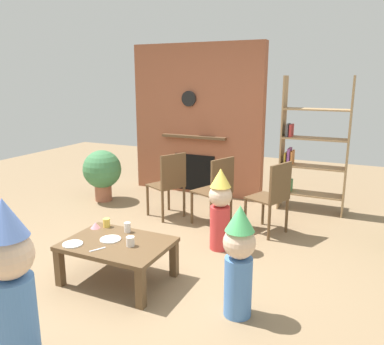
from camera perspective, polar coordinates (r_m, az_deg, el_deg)
name	(u,v)px	position (r m, az deg, el deg)	size (l,w,h in m)	color
ground_plane	(162,266)	(4.06, -4.42, -13.62)	(12.00, 12.00, 0.00)	#846B4C
brick_fireplace_feature	(197,121)	(6.32, 0.74, 7.61)	(2.20, 0.28, 2.40)	#935138
bookshelf	(309,151)	(5.68, 16.87, 3.01)	(0.90, 0.28, 1.90)	#9E7A51
coffee_table	(117,248)	(3.72, -10.92, -10.84)	(0.96, 0.69, 0.39)	brown
paper_cup_near_left	(127,227)	(3.89, -9.50, -7.97)	(0.06, 0.06, 0.10)	silver
paper_cup_near_right	(107,223)	(4.06, -12.47, -7.24)	(0.07, 0.07, 0.09)	#F2CC4C
paper_cup_center	(130,241)	(3.58, -9.06, -9.99)	(0.08, 0.08, 0.09)	silver
paper_plate_front	(110,239)	(3.75, -11.92, -9.60)	(0.19, 0.19, 0.01)	white
paper_plate_rear	(73,244)	(3.74, -17.17, -10.03)	(0.18, 0.18, 0.01)	white
birthday_cake_slice	(95,225)	(4.06, -14.04, -7.53)	(0.10, 0.10, 0.06)	pink
table_fork	(98,249)	(3.58, -13.74, -10.95)	(0.15, 0.02, 0.01)	silver
child_with_cone_hat	(11,279)	(2.82, -25.07, -14.00)	(0.32, 0.32, 1.15)	#4C7FC6
child_in_pink	(239,259)	(3.12, 6.91, -12.47)	(0.26, 0.26, 0.93)	#4C7FC6
child_by_the_chairs	(220,207)	(4.27, 4.17, -5.10)	(0.26, 0.26, 0.92)	#D13838
dining_chair_left	(169,182)	(5.21, -3.34, -1.36)	(0.53, 0.53, 0.90)	brown
dining_chair_middle	(217,188)	(4.93, 3.68, -2.22)	(0.52, 0.52, 0.90)	brown
dining_chair_right	(273,194)	(4.75, 11.88, -3.13)	(0.52, 0.52, 0.90)	brown
potted_plant_short	(102,171)	(6.12, -13.08, 0.22)	(0.59, 0.59, 0.79)	#9E5B42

